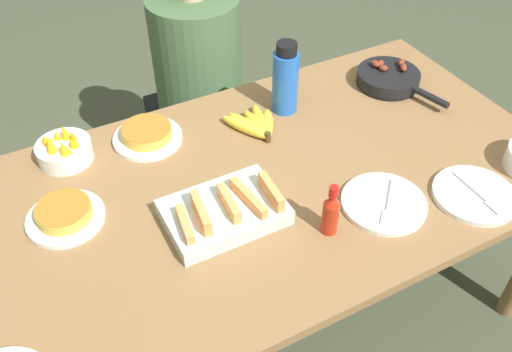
% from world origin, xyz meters
% --- Properties ---
extents(ground_plane, '(14.00, 14.00, 0.00)m').
position_xyz_m(ground_plane, '(0.00, 0.00, 0.00)').
color(ground_plane, '#474C38').
extents(dining_table, '(1.88, 0.98, 0.72)m').
position_xyz_m(dining_table, '(0.00, 0.00, 0.64)').
color(dining_table, olive).
rests_on(dining_table, ground_plane).
extents(banana_bunch, '(0.19, 0.20, 0.04)m').
position_xyz_m(banana_bunch, '(0.12, 0.23, 0.74)').
color(banana_bunch, yellow).
rests_on(banana_bunch, dining_table).
extents(melon_tray, '(0.32, 0.22, 0.10)m').
position_xyz_m(melon_tray, '(-0.14, -0.09, 0.75)').
color(melon_tray, silver).
rests_on(melon_tray, dining_table).
extents(skillet, '(0.23, 0.36, 0.08)m').
position_xyz_m(skillet, '(0.68, 0.24, 0.75)').
color(skillet, black).
rests_on(skillet, dining_table).
extents(frittata_plate_center, '(0.22, 0.22, 0.05)m').
position_xyz_m(frittata_plate_center, '(-0.54, 0.12, 0.74)').
color(frittata_plate_center, white).
rests_on(frittata_plate_center, dining_table).
extents(frittata_plate_side, '(0.22, 0.22, 0.05)m').
position_xyz_m(frittata_plate_side, '(-0.22, 0.34, 0.74)').
color(frittata_plate_side, white).
rests_on(frittata_plate_side, dining_table).
extents(empty_plate_far_left, '(0.24, 0.24, 0.02)m').
position_xyz_m(empty_plate_far_left, '(0.28, -0.25, 0.73)').
color(empty_plate_far_left, white).
rests_on(empty_plate_far_left, dining_table).
extents(empty_plate_far_right, '(0.24, 0.24, 0.02)m').
position_xyz_m(empty_plate_far_right, '(0.53, -0.35, 0.73)').
color(empty_plate_far_right, white).
rests_on(empty_plate_far_right, dining_table).
extents(fruit_bowl_mango, '(0.17, 0.17, 0.11)m').
position_xyz_m(fruit_bowl_mango, '(-0.47, 0.37, 0.76)').
color(fruit_bowl_mango, white).
rests_on(fruit_bowl_mango, dining_table).
extents(water_bottle, '(0.09, 0.09, 0.26)m').
position_xyz_m(water_bottle, '(0.26, 0.29, 0.84)').
color(water_bottle, blue).
rests_on(water_bottle, dining_table).
extents(hot_sauce_bottle, '(0.04, 0.04, 0.16)m').
position_xyz_m(hot_sauce_bottle, '(0.09, -0.26, 0.79)').
color(hot_sauce_bottle, '#B72814').
rests_on(hot_sauce_bottle, dining_table).
extents(person_figure, '(0.40, 0.40, 1.20)m').
position_xyz_m(person_figure, '(0.14, 0.79, 0.49)').
color(person_figure, black).
rests_on(person_figure, ground_plane).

